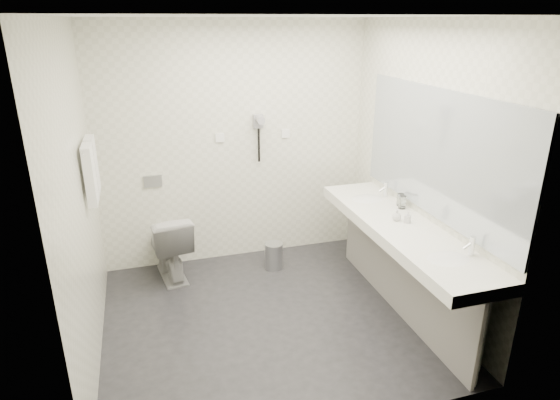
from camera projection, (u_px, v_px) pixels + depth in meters
name	position (u px, v px, depth m)	size (l,w,h in m)	color
floor	(269.00, 318.00, 4.24)	(2.80, 2.80, 0.00)	#26252A
ceiling	(266.00, 16.00, 3.36)	(2.80, 2.80, 0.00)	white
wall_back	(234.00, 146.00, 4.97)	(2.80, 2.80, 0.00)	white
wall_front	(329.00, 258.00, 2.63)	(2.80, 2.80, 0.00)	white
wall_left	(79.00, 203.00, 3.43)	(2.60, 2.60, 0.00)	white
wall_right	(422.00, 170.00, 4.18)	(2.60, 2.60, 0.00)	white
vanity_counter	(401.00, 230.00, 4.08)	(0.55, 2.20, 0.10)	white
vanity_panel	(399.00, 273.00, 4.24)	(0.03, 2.15, 0.75)	gray
vanity_post_near	(480.00, 344.00, 3.31)	(0.06, 0.06, 0.75)	silver
vanity_post_far	(353.00, 227.00, 5.18)	(0.06, 0.06, 0.75)	silver
mirror	(437.00, 154.00, 3.92)	(0.02, 2.20, 1.05)	#B2BCC6
basin_near	(447.00, 260.00, 3.49)	(0.40, 0.31, 0.05)	white
basin_far	(367.00, 200.00, 4.65)	(0.40, 0.31, 0.05)	white
faucet_near	(472.00, 246.00, 3.51)	(0.04, 0.04, 0.15)	silver
faucet_far	(386.00, 189.00, 4.67)	(0.04, 0.04, 0.15)	silver
soap_bottle_a	(408.00, 217.00, 4.08)	(0.05, 0.05, 0.10)	beige
soap_bottle_b	(397.00, 215.00, 4.13)	(0.08, 0.08, 0.10)	beige
glass_left	(402.00, 202.00, 4.39)	(0.07, 0.07, 0.12)	silver
glass_right	(400.00, 200.00, 4.46)	(0.06, 0.06, 0.11)	silver
toilet	(169.00, 245.00, 4.83)	(0.39, 0.68, 0.69)	white
flush_plate	(153.00, 181.00, 4.83)	(0.18, 0.02, 0.12)	#B2B5BA
pedal_bin	(274.00, 256.00, 5.06)	(0.19, 0.19, 0.27)	#B2B5BA
bin_lid	(274.00, 244.00, 5.01)	(0.19, 0.19, 0.01)	#B2B5BA
towel_rail	(86.00, 144.00, 3.83)	(0.02, 0.02, 0.62)	silver
towel_near	(90.00, 175.00, 3.78)	(0.07, 0.24, 0.48)	white
towel_far	(92.00, 165.00, 4.03)	(0.07, 0.24, 0.48)	white
dryer_cradle	(258.00, 121.00, 4.92)	(0.10, 0.04, 0.14)	#9A9AA0
dryer_barrel	(260.00, 120.00, 4.84)	(0.08, 0.08, 0.14)	#9A9AA0
dryer_cord	(259.00, 145.00, 4.99)	(0.02, 0.02, 0.35)	black
switch_plate_a	(220.00, 138.00, 4.88)	(0.09, 0.02, 0.09)	white
switch_plate_b	(285.00, 133.00, 5.07)	(0.09, 0.02, 0.09)	white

